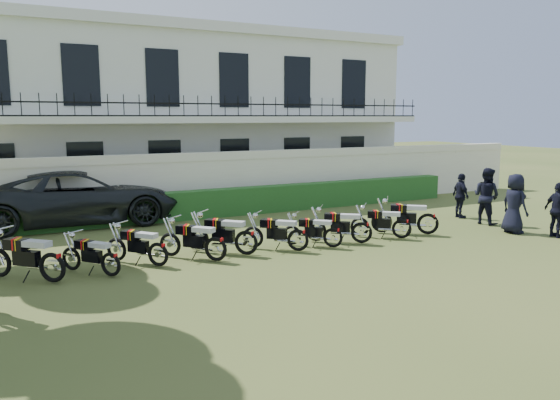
{
  "coord_description": "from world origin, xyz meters",
  "views": [
    {
      "loc": [
        -7.45,
        -11.28,
        3.63
      ],
      "look_at": [
        -0.14,
        2.73,
        1.2
      ],
      "focal_mm": 35.0,
      "sensor_mm": 36.0,
      "label": 1
    }
  ],
  "objects_px": {
    "motorcycle_7": "(362,227)",
    "motorcycle_9": "(428,219)",
    "motorcycle_8": "(402,224)",
    "motorcycle_4": "(246,237)",
    "suv": "(78,197)",
    "officer_2": "(558,210)",
    "motorcycle_2": "(158,249)",
    "officer_5": "(461,196)",
    "officer_3": "(514,204)",
    "motorcycle_0": "(52,260)",
    "motorcycle_5": "(298,235)",
    "motorcycle_6": "(333,233)",
    "officer_4": "(486,196)",
    "motorcycle_3": "(216,243)",
    "motorcycle_1": "(111,258)"
  },
  "relations": [
    {
      "from": "motorcycle_2",
      "to": "officer_3",
      "type": "xyz_separation_m",
      "value": [
        10.94,
        -1.26,
        0.47
      ]
    },
    {
      "from": "motorcycle_1",
      "to": "officer_2",
      "type": "height_order",
      "value": "officer_2"
    },
    {
      "from": "motorcycle_7",
      "to": "officer_2",
      "type": "height_order",
      "value": "officer_2"
    },
    {
      "from": "motorcycle_6",
      "to": "motorcycle_7",
      "type": "xyz_separation_m",
      "value": [
        1.01,
        0.06,
        0.05
      ]
    },
    {
      "from": "officer_3",
      "to": "officer_4",
      "type": "relative_size",
      "value": 0.97
    },
    {
      "from": "motorcycle_4",
      "to": "motorcycle_2",
      "type": "bearing_deg",
      "value": 135.3
    },
    {
      "from": "motorcycle_0",
      "to": "motorcycle_8",
      "type": "relative_size",
      "value": 1.13
    },
    {
      "from": "motorcycle_9",
      "to": "motorcycle_6",
      "type": "bearing_deg",
      "value": 130.28
    },
    {
      "from": "motorcycle_1",
      "to": "motorcycle_2",
      "type": "bearing_deg",
      "value": -21.93
    },
    {
      "from": "suv",
      "to": "officer_2",
      "type": "xyz_separation_m",
      "value": [
        12.53,
        -8.84,
        -0.09
      ]
    },
    {
      "from": "motorcycle_0",
      "to": "motorcycle_9",
      "type": "bearing_deg",
      "value": -46.28
    },
    {
      "from": "motorcycle_2",
      "to": "motorcycle_5",
      "type": "height_order",
      "value": "motorcycle_5"
    },
    {
      "from": "motorcycle_1",
      "to": "motorcycle_2",
      "type": "distance_m",
      "value": 1.23
    },
    {
      "from": "motorcycle_3",
      "to": "motorcycle_6",
      "type": "bearing_deg",
      "value": -43.35
    },
    {
      "from": "suv",
      "to": "officer_4",
      "type": "bearing_deg",
      "value": -116.0
    },
    {
      "from": "motorcycle_2",
      "to": "officer_2",
      "type": "xyz_separation_m",
      "value": [
        11.57,
        -2.31,
        0.37
      ]
    },
    {
      "from": "motorcycle_7",
      "to": "motorcycle_4",
      "type": "bearing_deg",
      "value": 123.82
    },
    {
      "from": "motorcycle_6",
      "to": "motorcycle_4",
      "type": "bearing_deg",
      "value": 126.1
    },
    {
      "from": "motorcycle_9",
      "to": "motorcycle_7",
      "type": "bearing_deg",
      "value": 129.52
    },
    {
      "from": "motorcycle_8",
      "to": "motorcycle_4",
      "type": "bearing_deg",
      "value": 128.46
    },
    {
      "from": "officer_5",
      "to": "officer_4",
      "type": "bearing_deg",
      "value": -168.65
    },
    {
      "from": "motorcycle_7",
      "to": "motorcycle_9",
      "type": "distance_m",
      "value": 2.51
    },
    {
      "from": "motorcycle_2",
      "to": "officer_3",
      "type": "height_order",
      "value": "officer_3"
    },
    {
      "from": "motorcycle_8",
      "to": "officer_4",
      "type": "bearing_deg",
      "value": -40.31
    },
    {
      "from": "motorcycle_5",
      "to": "motorcycle_9",
      "type": "relative_size",
      "value": 0.85
    },
    {
      "from": "motorcycle_9",
      "to": "officer_3",
      "type": "relative_size",
      "value": 0.89
    },
    {
      "from": "motorcycle_2",
      "to": "officer_4",
      "type": "relative_size",
      "value": 0.78
    },
    {
      "from": "motorcycle_6",
      "to": "motorcycle_7",
      "type": "distance_m",
      "value": 1.01
    },
    {
      "from": "officer_4",
      "to": "officer_5",
      "type": "relative_size",
      "value": 1.19
    },
    {
      "from": "motorcycle_6",
      "to": "motorcycle_9",
      "type": "distance_m",
      "value": 3.52
    },
    {
      "from": "motorcycle_0",
      "to": "suv",
      "type": "bearing_deg",
      "value": 31.84
    },
    {
      "from": "motorcycle_4",
      "to": "motorcycle_9",
      "type": "distance_m",
      "value": 6.0
    },
    {
      "from": "motorcycle_4",
      "to": "motorcycle_9",
      "type": "xyz_separation_m",
      "value": [
        6.0,
        -0.27,
        0.0
      ]
    },
    {
      "from": "motorcycle_3",
      "to": "officer_2",
      "type": "distance_m",
      "value": 10.38
    },
    {
      "from": "motorcycle_3",
      "to": "officer_5",
      "type": "distance_m",
      "value": 10.12
    },
    {
      "from": "motorcycle_2",
      "to": "motorcycle_3",
      "type": "xyz_separation_m",
      "value": [
        1.41,
        -0.21,
        0.03
      ]
    },
    {
      "from": "motorcycle_5",
      "to": "motorcycle_0",
      "type": "bearing_deg",
      "value": 134.26
    },
    {
      "from": "motorcycle_5",
      "to": "motorcycle_9",
      "type": "bearing_deg",
      "value": -45.73
    },
    {
      "from": "motorcycle_8",
      "to": "motorcycle_6",
      "type": "bearing_deg",
      "value": 132.57
    },
    {
      "from": "motorcycle_4",
      "to": "officer_5",
      "type": "distance_m",
      "value": 9.17
    },
    {
      "from": "motorcycle_2",
      "to": "officer_3",
      "type": "bearing_deg",
      "value": -45.48
    },
    {
      "from": "officer_4",
      "to": "motorcycle_9",
      "type": "bearing_deg",
      "value": 89.85
    },
    {
      "from": "motorcycle_3",
      "to": "motorcycle_4",
      "type": "height_order",
      "value": "motorcycle_4"
    },
    {
      "from": "motorcycle_7",
      "to": "officer_3",
      "type": "bearing_deg",
      "value": -62.13
    },
    {
      "from": "motorcycle_0",
      "to": "motorcycle_9",
      "type": "xyz_separation_m",
      "value": [
        10.73,
        -0.03,
        -0.01
      ]
    },
    {
      "from": "motorcycle_1",
      "to": "suv",
      "type": "bearing_deg",
      "value": 50.39
    },
    {
      "from": "suv",
      "to": "officer_2",
      "type": "height_order",
      "value": "suv"
    },
    {
      "from": "officer_4",
      "to": "officer_3",
      "type": "bearing_deg",
      "value": 156.84
    },
    {
      "from": "motorcycle_1",
      "to": "motorcycle_6",
      "type": "xyz_separation_m",
      "value": [
        5.99,
        -0.01,
        -0.0
      ]
    },
    {
      "from": "motorcycle_2",
      "to": "officer_5",
      "type": "relative_size",
      "value": 0.93
    }
  ]
}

